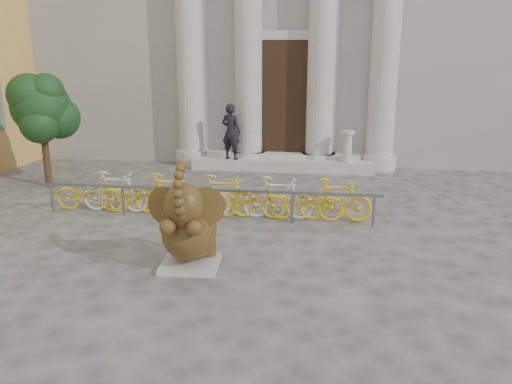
# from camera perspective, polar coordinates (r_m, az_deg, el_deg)

# --- Properties ---
(ground) EXTENTS (80.00, 80.00, 0.00)m
(ground) POSITION_cam_1_polar(r_m,az_deg,el_deg) (8.04, -3.14, -11.63)
(ground) COLOR #474442
(ground) RESTS_ON ground
(entrance_steps) EXTENTS (6.00, 1.20, 0.36)m
(entrance_steps) POSITION_cam_1_polar(r_m,az_deg,el_deg) (16.86, 3.01, 3.26)
(entrance_steps) COLOR #A8A59E
(entrance_steps) RESTS_ON ground
(elephant_statue) EXTENTS (1.34, 1.51, 2.00)m
(elephant_statue) POSITION_cam_1_polar(r_m,az_deg,el_deg) (8.80, -7.70, -4.21)
(elephant_statue) COLOR #A8A59E
(elephant_statue) RESTS_ON ground
(bike_rack) EXTENTS (8.00, 0.53, 1.00)m
(bike_rack) POSITION_cam_1_polar(r_m,az_deg,el_deg) (11.76, -5.57, -0.37)
(bike_rack) COLOR slate
(bike_rack) RESTS_ON ground
(tree) EXTENTS (1.86, 1.70, 3.23)m
(tree) POSITION_cam_1_polar(r_m,az_deg,el_deg) (15.42, -23.30, 8.77)
(tree) COLOR #332114
(tree) RESTS_ON ground
(pedestrian) EXTENTS (0.78, 0.64, 1.84)m
(pedestrian) POSITION_cam_1_polar(r_m,az_deg,el_deg) (16.56, -2.88, 6.91)
(pedestrian) COLOR black
(pedestrian) RESTS_ON entrance_steps
(balustrade_post) EXTENTS (0.41, 0.41, 1.01)m
(balustrade_post) POSITION_cam_1_polar(r_m,az_deg,el_deg) (16.40, 10.38, 5.00)
(balustrade_post) COLOR #A8A59E
(balustrade_post) RESTS_ON entrance_steps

